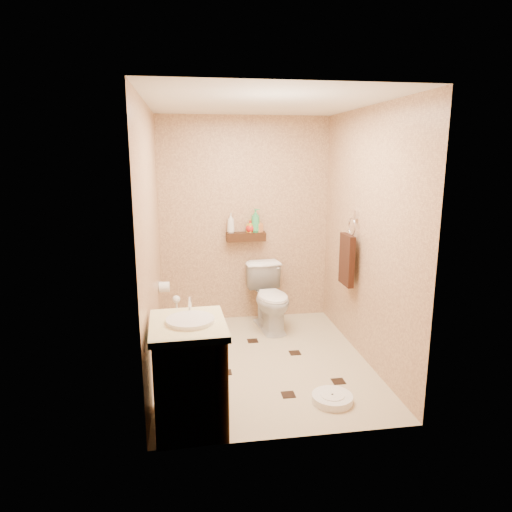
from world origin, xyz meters
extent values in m
plane|color=#BFA98C|center=(0.00, 0.00, 0.00)|extent=(2.50, 2.50, 0.00)
cube|color=tan|center=(0.00, 1.25, 1.20)|extent=(2.00, 0.04, 2.40)
cube|color=tan|center=(0.00, -1.25, 1.20)|extent=(2.00, 0.04, 2.40)
cube|color=tan|center=(-1.00, 0.00, 1.20)|extent=(0.04, 2.50, 2.40)
cube|color=tan|center=(1.00, 0.00, 1.20)|extent=(0.04, 2.50, 2.40)
cube|color=silver|center=(0.00, 0.00, 2.40)|extent=(2.00, 2.50, 0.02)
cube|color=#3D2210|center=(0.00, 1.17, 1.02)|extent=(0.46, 0.14, 0.10)
cube|color=black|center=(-0.37, -0.20, 0.00)|extent=(0.11, 0.11, 0.01)
cube|color=black|center=(0.36, 0.12, 0.00)|extent=(0.11, 0.11, 0.01)
cube|color=black|center=(0.11, -0.67, 0.00)|extent=(0.11, 0.11, 0.01)
cube|color=black|center=(-0.49, 0.47, 0.00)|extent=(0.11, 0.11, 0.01)
cube|color=black|center=(0.60, -0.52, 0.00)|extent=(0.11, 0.11, 0.01)
cube|color=black|center=(-0.02, 0.49, 0.00)|extent=(0.11, 0.11, 0.01)
imported|color=white|center=(0.23, 0.83, 0.37)|extent=(0.50, 0.77, 0.74)
cube|color=brown|center=(-0.70, -0.95, 0.37)|extent=(0.52, 0.63, 0.75)
cube|color=#F4ECB0|center=(-0.70, -0.95, 0.77)|extent=(0.56, 0.67, 0.05)
cylinder|color=white|center=(-0.68, -0.95, 0.80)|extent=(0.35, 0.35, 0.05)
cylinder|color=silver|center=(-0.68, -0.74, 0.86)|extent=(0.03, 0.03, 0.12)
cylinder|color=white|center=(0.44, -0.84, 0.03)|extent=(0.40, 0.40, 0.06)
cylinder|color=white|center=(0.44, -0.84, 0.06)|extent=(0.20, 0.20, 0.01)
cylinder|color=#1A6A6A|center=(-0.82, 0.64, 0.06)|extent=(0.12, 0.12, 0.13)
cylinder|color=white|center=(-0.82, 0.64, 0.29)|extent=(0.02, 0.02, 0.36)
sphere|color=white|center=(-0.82, 0.64, 0.46)|extent=(0.08, 0.08, 0.08)
cube|color=silver|center=(0.98, 0.25, 1.38)|extent=(0.03, 0.06, 0.08)
torus|color=silver|center=(0.95, 0.25, 1.26)|extent=(0.02, 0.19, 0.19)
cube|color=#361C10|center=(0.91, 0.25, 0.92)|extent=(0.06, 0.30, 0.52)
cylinder|color=white|center=(-0.94, 0.65, 0.60)|extent=(0.11, 0.11, 0.11)
cylinder|color=silver|center=(-0.98, 0.65, 0.66)|extent=(0.04, 0.02, 0.02)
imported|color=silver|center=(-0.18, 1.17, 1.19)|extent=(0.11, 0.11, 0.23)
imported|color=gold|center=(0.05, 1.17, 1.15)|extent=(0.10, 0.10, 0.15)
imported|color=red|center=(0.05, 1.17, 1.14)|extent=(0.15, 0.15, 0.14)
imported|color=#349E59|center=(0.11, 1.17, 1.21)|extent=(0.14, 0.14, 0.28)
imported|color=#CD7D44|center=(0.15, 1.17, 1.15)|extent=(0.10, 0.10, 0.16)
camera|label=1|loc=(-0.68, -4.06, 1.97)|focal=32.00mm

